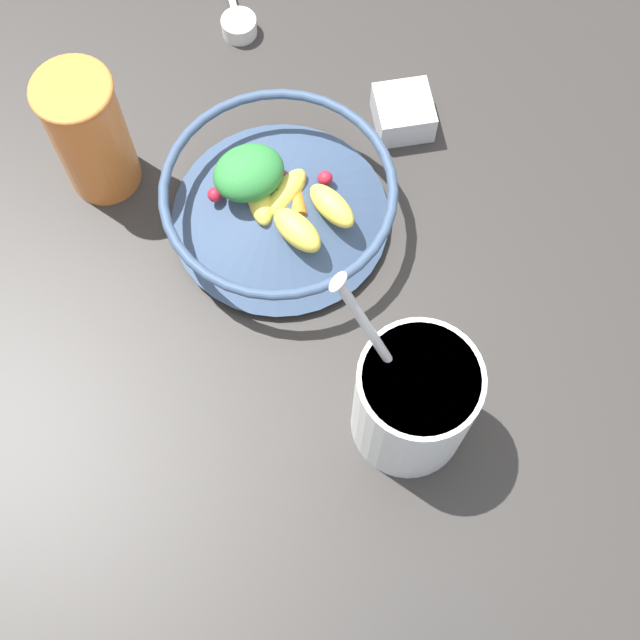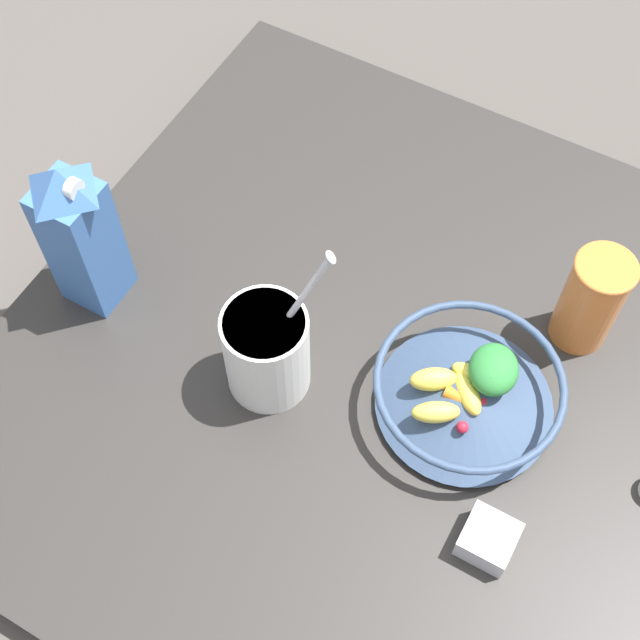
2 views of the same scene
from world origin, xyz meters
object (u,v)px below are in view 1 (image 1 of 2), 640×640
at_px(yogurt_tub, 414,399).
at_px(drinking_cup, 89,133).
at_px(spice_jar, 403,114).
at_px(fruit_bowl, 274,201).

height_order(yogurt_tub, drinking_cup, yogurt_tub).
relative_size(drinking_cup, spice_jar, 2.56).
bearing_deg(spice_jar, fruit_bowl, 32.22).
height_order(fruit_bowl, spice_jar, fruit_bowl).
bearing_deg(drinking_cup, fruit_bowl, 153.17).
xyz_separation_m(fruit_bowl, yogurt_tub, (-0.09, 0.23, 0.03)).
bearing_deg(fruit_bowl, drinking_cup, -26.83).
bearing_deg(spice_jar, yogurt_tub, 78.98).
bearing_deg(fruit_bowl, spice_jar, -147.78).
bearing_deg(yogurt_tub, drinking_cup, -51.12).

